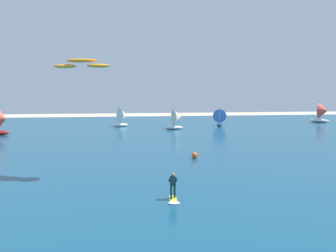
# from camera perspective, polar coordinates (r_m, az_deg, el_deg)

# --- Properties ---
(ocean) EXTENTS (160.00, 90.00, 0.10)m
(ocean) POSITION_cam_1_polar(r_m,az_deg,el_deg) (55.91, -4.57, -1.71)
(ocean) COLOR navy
(ocean) RESTS_ON ground
(kitesurfer) EXTENTS (0.76, 1.99, 1.67)m
(kitesurfer) POSITION_cam_1_polar(r_m,az_deg,el_deg) (24.01, 0.77, -9.56)
(kitesurfer) COLOR yellow
(kitesurfer) RESTS_ON ocean
(kite) EXTENTS (4.96, 3.13, 0.72)m
(kite) POSITION_cam_1_polar(r_m,az_deg,el_deg) (31.21, -12.77, 9.02)
(kite) COLOR orange
(sailboat_leading) EXTENTS (4.16, 3.68, 4.67)m
(sailboat_leading) POSITION_cam_1_polar(r_m,az_deg,el_deg) (63.33, -23.67, 0.67)
(sailboat_leading) COLOR maroon
(sailboat_leading) RESTS_ON ocean
(sailboat_heeled_over) EXTENTS (3.44, 2.99, 3.90)m
(sailboat_heeled_over) POSITION_cam_1_polar(r_m,az_deg,el_deg) (66.85, 1.34, 1.03)
(sailboat_heeled_over) COLOR silver
(sailboat_heeled_over) RESTS_ON ocean
(sailboat_far_left) EXTENTS (2.85, 3.21, 3.60)m
(sailboat_far_left) POSITION_cam_1_polar(r_m,az_deg,el_deg) (74.20, 7.72, 1.30)
(sailboat_far_left) COLOR navy
(sailboat_far_left) RESTS_ON ocean
(sailboat_center_horizon) EXTENTS (3.43, 3.05, 3.82)m
(sailboat_center_horizon) POSITION_cam_1_polar(r_m,az_deg,el_deg) (72.68, -6.76, 1.31)
(sailboat_center_horizon) COLOR white
(sailboat_center_horizon) RESTS_ON ocean
(sailboat_mid_right) EXTENTS (4.13, 4.16, 4.69)m
(sailboat_mid_right) POSITION_cam_1_polar(r_m,az_deg,el_deg) (87.37, 22.03, 1.89)
(sailboat_mid_right) COLOR white
(sailboat_mid_right) RESTS_ON ocean
(marker_buoy) EXTENTS (0.62, 0.62, 0.62)m
(marker_buoy) POSITION_cam_1_polar(r_m,az_deg,el_deg) (38.37, 3.98, -4.39)
(marker_buoy) COLOR #E55919
(marker_buoy) RESTS_ON ocean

